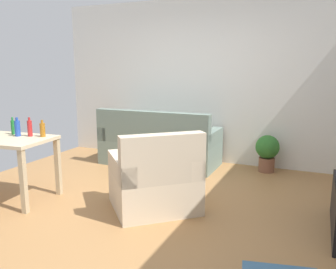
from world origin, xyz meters
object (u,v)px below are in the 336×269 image
Objects in this scene: bottle_green at (13,127)px; bottle_blue at (17,128)px; bottle_red at (30,128)px; bottle_amber at (43,130)px; potted_plant at (267,151)px; couch at (159,147)px; armchair at (155,182)px; desk at (1,146)px.

bottle_green is 0.94× the size of bottle_blue.
bottle_red reaches higher than bottle_amber.
potted_plant is at bearing 41.37° from bottle_red.
armchair is at bearing 113.85° from couch.
desk is at bearing -152.01° from bottle_amber.
bottle_blue is (-1.72, -0.27, 0.54)m from armchair.
potted_plant is at bearing -157.11° from armchair.
armchair reaches higher than desk.
desk is 5.43× the size of bottle_blue.
armchair is 1.68m from bottle_red.
couch is 9.20× the size of bottle_amber.
bottle_red is (0.30, -0.02, 0.01)m from bottle_green.
bottle_blue reaches higher than armchair.
bottle_red is (0.28, 0.19, 0.21)m from desk.
bottle_blue is at bearing -25.51° from bottle_green.
desk is 5.38× the size of bottle_red.
potted_plant is at bearing 42.71° from bottle_amber.
desk is 2.20× the size of potted_plant.
bottle_amber reaches higher than desk.
couch and armchair have the same top height.
armchair is 1.52m from bottle_amber.
bottle_green is at bearing -177.20° from bottle_amber.
bottle_green is 0.30m from bottle_red.
armchair is at bearing 7.03° from bottle_amber.
armchair reaches higher than potted_plant.
bottle_green reaches higher than couch.
armchair is 5.32× the size of bottle_blue.
bottle_blue is at bearing 63.55° from couch.
desk is 1.93m from armchair.
couch is 1.54× the size of armchair.
armchair is at bearing 7.40° from desk.
potted_plant is 2.63× the size of bottle_green.
desk is at bearing -145.38° from bottle_red.
couch is 3.33× the size of potted_plant.
desk is 0.29m from bottle_green.
couch is 2.16m from bottle_red.
couch is at bearing -108.10° from armchair.
desk is 3.71m from potted_plant.
bottle_amber is (0.16, 0.04, -0.01)m from bottle_red.
bottle_blue is (0.15, -0.07, 0.01)m from bottle_green.
bottle_blue is at bearing -33.08° from armchair.
bottle_red is (-1.58, -0.22, 0.54)m from armchair.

